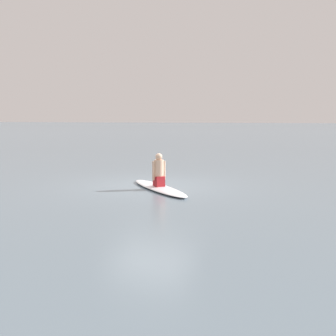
# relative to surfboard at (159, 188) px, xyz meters

# --- Properties ---
(ground_plane) EXTENTS (400.00, 400.00, 0.00)m
(ground_plane) POSITION_rel_surfboard_xyz_m (0.52, 0.50, -0.05)
(ground_plane) COLOR slate
(surfboard) EXTENTS (2.63, 2.88, 0.09)m
(surfboard) POSITION_rel_surfboard_xyz_m (0.00, 0.00, 0.00)
(surfboard) COLOR white
(surfboard) RESTS_ON ground
(person_paddler) EXTENTS (0.39, 0.39, 0.93)m
(person_paddler) POSITION_rel_surfboard_xyz_m (0.00, 0.00, 0.47)
(person_paddler) COLOR #A51E23
(person_paddler) RESTS_ON surfboard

